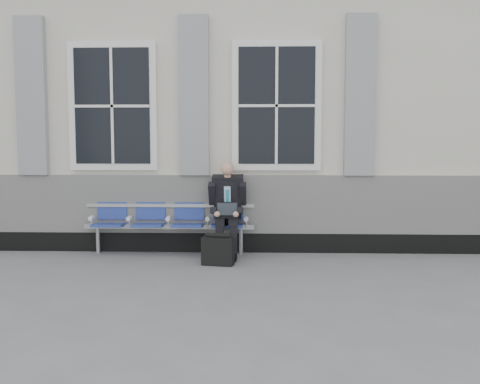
{
  "coord_description": "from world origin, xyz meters",
  "views": [
    {
      "loc": [
        0.08,
        -6.72,
        1.68
      ],
      "look_at": [
        -0.18,
        0.9,
        0.99
      ],
      "focal_mm": 40.0,
      "sensor_mm": 36.0,
      "label": 1
    }
  ],
  "objects": [
    {
      "name": "businessman",
      "position": [
        -0.38,
        1.19,
        0.77
      ],
      "size": [
        0.56,
        0.76,
        1.41
      ],
      "color": "black",
      "rests_on": "ground"
    },
    {
      "name": "ground",
      "position": [
        0.0,
        0.0,
        0.0
      ],
      "size": [
        70.0,
        70.0,
        0.0
      ],
      "primitive_type": "plane",
      "color": "slate",
      "rests_on": "ground"
    },
    {
      "name": "station_building",
      "position": [
        -0.02,
        3.47,
        2.22
      ],
      "size": [
        14.4,
        4.4,
        4.49
      ],
      "color": "silver",
      "rests_on": "ground"
    },
    {
      "name": "briefcase",
      "position": [
        -0.48,
        0.56,
        0.21
      ],
      "size": [
        0.46,
        0.26,
        0.45
      ],
      "color": "black",
      "rests_on": "ground"
    },
    {
      "name": "bench",
      "position": [
        -1.28,
        1.32,
        0.55
      ],
      "size": [
        2.6,
        0.47,
        0.91
      ],
      "color": "#9EA0A3",
      "rests_on": "ground"
    }
  ]
}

